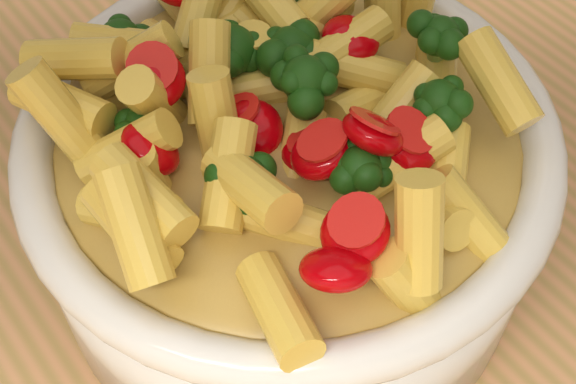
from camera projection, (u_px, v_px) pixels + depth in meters
table at (271, 373)px, 0.53m from camera, size 1.20×0.80×0.90m
serving_bowl at (288, 190)px, 0.43m from camera, size 0.27×0.27×0.12m
pasta_salad at (288, 96)px, 0.37m from camera, size 0.21×0.21×0.05m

